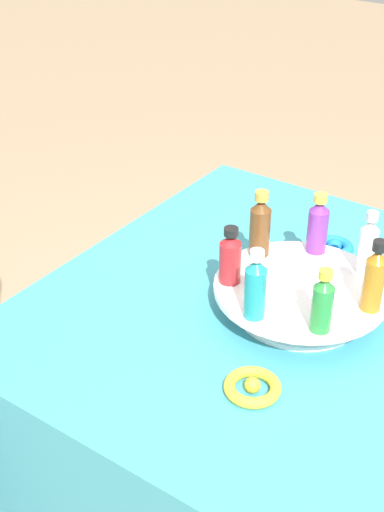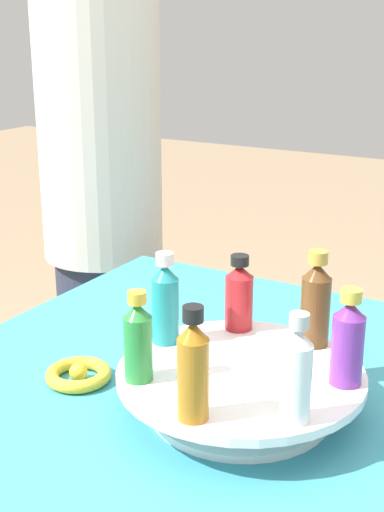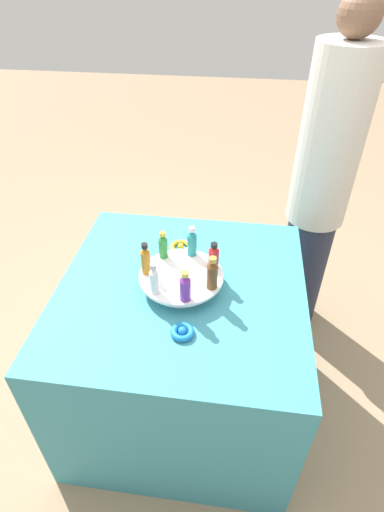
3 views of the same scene
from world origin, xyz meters
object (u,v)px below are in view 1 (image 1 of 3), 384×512
at_px(bottle_green, 322,303).
at_px(bottle_purple, 318,225).
at_px(bottle_teal, 255,287).
at_px(bottle_brown, 260,226).
at_px(ribbon_bow_blue, 334,247).
at_px(bottle_red, 230,257).
at_px(bottle_amber, 374,278).
at_px(ribbon_bow_gold, 252,387).
at_px(display_stand, 300,296).
at_px(bottle_clear, 368,246).

relative_size(bottle_green, bottle_purple, 0.95).
relative_size(bottle_purple, bottle_teal, 0.95).
height_order(bottle_purple, bottle_brown, bottle_brown).
xyz_separation_m(bottle_brown, ribbon_bow_blue, (-0.08, -0.19, -0.11)).
bearing_deg(bottle_teal, bottle_red, -36.10).
height_order(bottle_amber, ribbon_bow_gold, bottle_amber).
bearing_deg(ribbon_bow_gold, bottle_purple, -78.30).
bearing_deg(bottle_red, bottle_green, 169.61).
bearing_deg(ribbon_bow_gold, bottle_brown, -60.77).
distance_m(bottle_red, ribbon_bow_blue, 0.33).
relative_size(bottle_amber, bottle_red, 1.21).
bearing_deg(ribbon_bow_blue, bottle_green, 110.70).
height_order(bottle_green, bottle_amber, bottle_amber).
bearing_deg(bottle_amber, display_stand, 2.47).
bearing_deg(bottle_teal, bottle_amber, -138.96).
xyz_separation_m(display_stand, bottle_clear, (-0.08, -0.11, 0.08)).
xyz_separation_m(bottle_clear, ribbon_bow_blue, (0.12, -0.13, -0.11)).
bearing_deg(bottle_clear, display_stand, 53.90).
distance_m(bottle_clear, bottle_red, 0.26).
distance_m(display_stand, bottle_amber, 0.16).
distance_m(bottle_green, bottle_brown, 0.26).
xyz_separation_m(bottle_amber, bottle_brown, (0.25, -0.05, 0.00)).
relative_size(bottle_green, ribbon_bow_gold, 1.25).
relative_size(bottle_clear, bottle_purple, 1.04).
bearing_deg(ribbon_bow_gold, display_stand, -80.29).
distance_m(bottle_teal, ribbon_bow_gold, 0.17).
xyz_separation_m(bottle_amber, ribbon_bow_gold, (0.09, 0.24, -0.11)).
height_order(display_stand, ribbon_bow_blue, display_stand).
bearing_deg(bottle_purple, bottle_teal, 92.47).
relative_size(bottle_brown, ribbon_bow_blue, 1.64).
distance_m(bottle_amber, ribbon_bow_blue, 0.31).
relative_size(display_stand, bottle_purple, 2.59).
bearing_deg(bottle_green, bottle_purple, -61.82).
bearing_deg(ribbon_bow_gold, ribbon_bow_blue, -80.29).
bearing_deg(bottle_brown, ribbon_bow_gold, 119.23).
relative_size(bottle_green, bottle_red, 1.05).
bearing_deg(ribbon_bow_blue, bottle_purple, 92.96).
height_order(bottle_red, bottle_teal, bottle_teal).
relative_size(display_stand, ribbon_bow_blue, 3.89).
distance_m(bottle_brown, ribbon_bow_blue, 0.23).
distance_m(bottle_green, ribbon_bow_gold, 0.18).
height_order(display_stand, bottle_amber, bottle_amber).
bearing_deg(display_stand, bottle_green, 131.04).
height_order(bottle_clear, bottle_red, bottle_clear).
bearing_deg(display_stand, bottle_red, 28.18).
xyz_separation_m(bottle_clear, bottle_brown, (0.20, 0.05, 0.00)).
bearing_deg(bottle_brown, bottle_amber, 169.61).
bearing_deg(bottle_purple, bottle_amber, 143.90).
xyz_separation_m(bottle_green, ribbon_bow_blue, (0.13, -0.34, -0.10)).
xyz_separation_m(bottle_brown, ribbon_bow_gold, (-0.16, 0.29, -0.11)).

